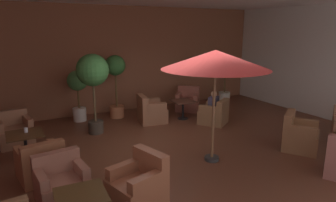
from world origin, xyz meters
The scene contains 20 objects.
ground_plane centered at (0.00, 0.00, -0.01)m, with size 11.30×8.47×0.02m, color #593120.
wall_back_brick centered at (0.00, 4.19, 1.80)m, with size 11.30×0.08×3.60m, color brown.
wall_right_plain centered at (5.61, 0.00, 1.80)m, with size 0.08×8.47×3.60m, color silver.
cafe_table_front_left centered at (-3.15, 1.19, 0.45)m, with size 0.77×0.77×0.60m.
armchair_front_left_north centered at (-3.37, 2.31, 0.32)m, with size 0.91×0.89×0.83m.
armchair_front_left_east centered at (-2.95, 0.07, 0.31)m, with size 0.89×0.91×0.81m.
armchair_front_right_west centered at (2.67, -1.26, 0.33)m, with size 1.10×1.08×0.90m.
armchair_mid_center_north centered at (-2.71, -0.88, 0.29)m, with size 0.87×0.80×0.79m.
armchair_mid_center_west centered at (-1.61, -1.60, 0.32)m, with size 0.97×0.93×0.87m.
cafe_table_rear_right centered at (1.49, 2.21, 0.47)m, with size 0.73×0.73×0.60m.
armchair_rear_right_north centered at (2.17, 3.04, 0.31)m, with size 1.05×1.04×0.84m.
armchair_rear_right_east centered at (0.43, 2.38, 0.32)m, with size 0.91×0.93×0.86m.
armchair_rear_right_south centered at (2.08, 1.32, 0.29)m, with size 1.03×1.04×0.77m.
patio_umbrella_tall_red centered at (0.46, -0.78, 2.21)m, with size 2.25×2.25×2.42m.
potted_tree_left_corner centered at (-1.35, 2.18, 1.63)m, with size 0.87×0.87×2.20m.
potted_tree_mid_left centered at (4.13, 3.44, 1.04)m, with size 0.57×0.57×1.69m.
potted_tree_mid_right centered at (-1.51, 3.55, 1.04)m, with size 0.62×0.62×1.60m.
potted_tree_right_corner centered at (-0.34, 3.38, 1.34)m, with size 0.65×0.65×2.03m.
patron_by_window centered at (2.06, 1.35, 0.67)m, with size 0.45×0.40×0.62m.
iced_drink_cup centered at (-3.12, 1.26, 0.66)m, with size 0.08×0.08×0.11m, color white.
Camera 1 is at (-3.23, -5.70, 2.82)m, focal length 31.64 mm.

